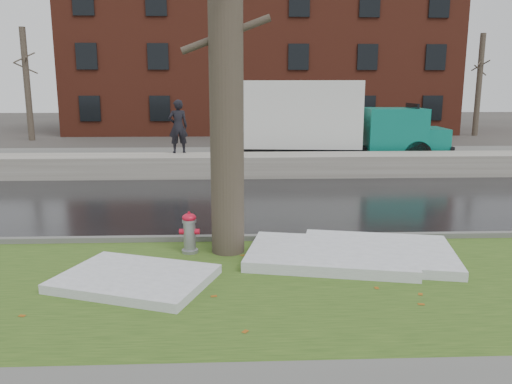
{
  "coord_description": "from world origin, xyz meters",
  "views": [
    {
      "loc": [
        0.13,
        -8.4,
        2.92
      ],
      "look_at": [
        0.53,
        1.01,
        1.0
      ],
      "focal_mm": 35.0,
      "sensor_mm": 36.0,
      "label": 1
    }
  ],
  "objects_px": {
    "fire_hydrant": "(190,231)",
    "box_truck": "(320,121)",
    "worker": "(178,126)",
    "tree": "(226,39)"
  },
  "relations": [
    {
      "from": "fire_hydrant",
      "to": "box_truck",
      "type": "distance_m",
      "value": 12.07
    },
    {
      "from": "box_truck",
      "to": "worker",
      "type": "bearing_deg",
      "value": -151.94
    },
    {
      "from": "fire_hydrant",
      "to": "worker",
      "type": "distance_m",
      "value": 9.17
    },
    {
      "from": "box_truck",
      "to": "worker",
      "type": "height_order",
      "value": "box_truck"
    },
    {
      "from": "fire_hydrant",
      "to": "box_truck",
      "type": "relative_size",
      "value": 0.08
    },
    {
      "from": "tree",
      "to": "box_truck",
      "type": "xyz_separation_m",
      "value": [
        3.56,
        11.18,
        -2.02
      ]
    },
    {
      "from": "worker",
      "to": "box_truck",
      "type": "bearing_deg",
      "value": -172.14
    },
    {
      "from": "worker",
      "to": "tree",
      "type": "bearing_deg",
      "value": 87.3
    },
    {
      "from": "box_truck",
      "to": "worker",
      "type": "relative_size",
      "value": 5.36
    },
    {
      "from": "tree",
      "to": "box_truck",
      "type": "relative_size",
      "value": 0.74
    }
  ]
}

